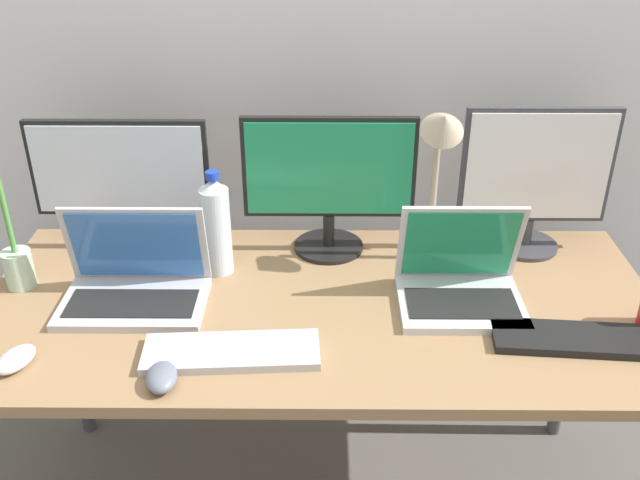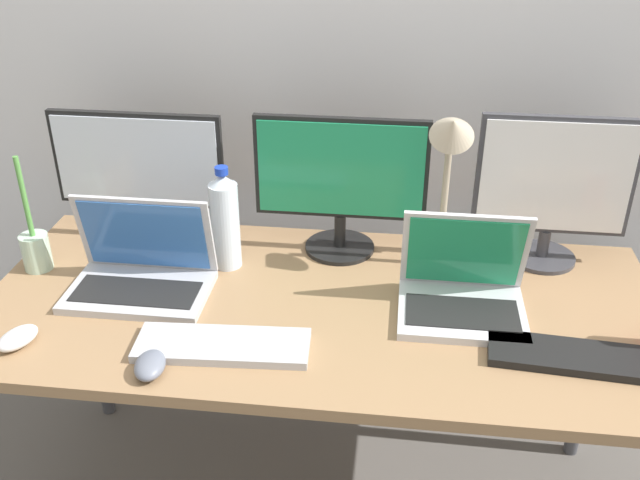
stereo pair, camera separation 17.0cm
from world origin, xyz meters
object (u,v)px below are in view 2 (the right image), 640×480
Objects in this scene: monitor_right at (554,187)px; water_bottle at (225,221)px; work_desk at (320,322)px; desk_lamp at (449,162)px; monitor_left at (139,172)px; monitor_center at (341,180)px; bamboo_vase at (35,248)px; mouse_by_keyboard at (18,338)px; keyboard_main at (223,345)px; keyboard_aux at (578,357)px; laptop_secondary at (463,289)px; laptop_silver at (141,270)px; mouse_by_laptop at (150,365)px.

water_bottle is at bearing -170.98° from monitor_right.
work_desk is 3.62× the size of desk_lamp.
monitor_left is 0.57m from monitor_center.
monitor_left is at bearing 41.77° from bamboo_vase.
monitor_center is 4.51× the size of mouse_by_keyboard.
monitor_right is 1.05× the size of keyboard_main.
mouse_by_keyboard is at bearing -102.63° from monitor_left.
bamboo_vase is (-0.80, -0.20, -0.15)m from monitor_center.
laptop_secondary is at bearing 149.07° from keyboard_aux.
monitor_center is at bearing 62.54° from keyboard_main.
monitor_right is at bearing 0.42° from monitor_left.
keyboard_main and keyboard_aux have the same top height.
bamboo_vase is at bearing -138.23° from monitor_left.
monitor_left reaches higher than water_bottle.
water_bottle reaches higher than laptop_silver.
laptop_secondary is 0.65× the size of desk_lamp.
mouse_by_laptop is (-0.33, -0.31, 0.08)m from work_desk.
work_desk is at bearing -177.26° from laptop_secondary.
bamboo_vase is at bearing 174.54° from work_desk.
keyboard_main is at bearing -54.99° from monitor_left.
bamboo_vase is at bearing -165.80° from monitor_center.
monitor_left is 0.32m from laptop_silver.
desk_lamp is at bearing -159.54° from monitor_right.
monitor_right reaches higher than laptop_secondary.
monitor_left reaches higher than keyboard_aux.
bamboo_vase is at bearing -170.98° from water_bottle.
laptop_secondary is 0.32m from desk_lamp.
monitor_right is 0.88× the size of desk_lamp.
keyboard_aux is 0.84× the size of desk_lamp.
bamboo_vase is at bearing 131.52° from mouse_by_keyboard.
monitor_right is 0.40m from laptop_secondary.
laptop_secondary is at bearing -73.61° from desk_lamp.
monitor_center is 1.32× the size of laptop_silver.
desk_lamp is at bearing 35.36° from keyboard_main.
monitor_center reaches higher than work_desk.
work_desk is 4.31× the size of keyboard_main.
bamboo_vase is 1.11m from desk_lamp.
monitor_left reaches higher than laptop_secondary.
monitor_left is 1.03× the size of monitor_center.
desk_lamp reaches higher than bamboo_vase.
monitor_center is at bearing 22.51° from water_bottle.
bamboo_vase is 0.69× the size of desk_lamp.
keyboard_aux is (0.80, 0.05, 0.00)m from keyboard_main.
monitor_center is 1.14× the size of monitor_right.
keyboard_aux is 1.40m from bamboo_vase.
bamboo_vase is at bearing 168.61° from laptop_silver.
laptop_silver is 1.16× the size of laptop_secondary.
laptop_silver is (-0.49, -0.27, -0.16)m from monitor_center.
desk_lamp reaches higher than mouse_by_laptop.
water_bottle reaches higher than laptop_secondary.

